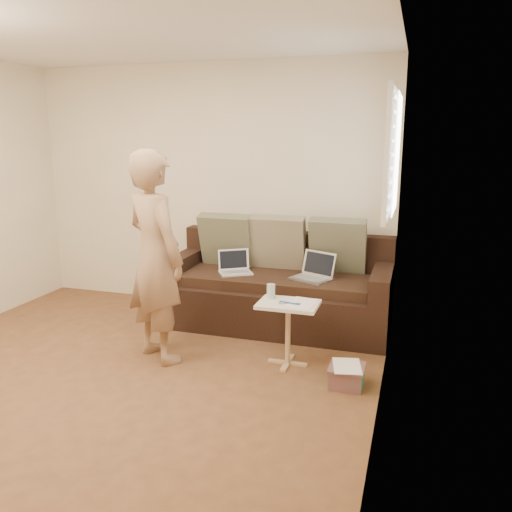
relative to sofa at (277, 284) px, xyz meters
name	(u,v)px	position (x,y,z in m)	size (l,w,h in m)	color
floor	(96,392)	(-0.90, -1.77, -0.42)	(4.50, 4.50, 0.00)	brown
ceiling	(68,13)	(-0.90, -1.77, 2.18)	(4.50, 4.50, 0.00)	white
wall_back	(209,188)	(-0.90, 0.48, 0.87)	(4.00, 4.00, 0.00)	beige
wall_right	(383,234)	(1.10, -1.77, 0.87)	(4.50, 4.50, 0.00)	beige
window_blinds	(393,154)	(1.05, -0.27, 1.28)	(0.12, 0.88, 1.08)	white
sofa	(277,284)	(0.00, 0.00, 0.00)	(2.20, 0.95, 0.85)	black
pillow_left	(227,240)	(-0.60, 0.20, 0.37)	(0.55, 0.14, 0.55)	#50543E
pillow_mid	(278,243)	(-0.05, 0.23, 0.37)	(0.55, 0.14, 0.55)	#787356
pillow_right	(338,246)	(0.55, 0.25, 0.37)	(0.55, 0.14, 0.55)	#50543E
laptop_silver	(311,280)	(0.35, -0.10, 0.10)	(0.36, 0.26, 0.24)	#B7BABC
laptop_white	(236,274)	(-0.40, -0.09, 0.10)	(0.31, 0.23, 0.23)	white
person	(155,257)	(-0.75, -1.07, 0.45)	(0.64, 0.43, 1.76)	#967251
side_table	(288,334)	(0.33, -0.88, -0.16)	(0.48, 0.34, 0.53)	silver
drinking_glass	(271,291)	(0.16, -0.81, 0.17)	(0.07, 0.07, 0.12)	silver
scissors	(290,303)	(0.35, -0.91, 0.12)	(0.18, 0.10, 0.02)	silver
paper_on_table	(302,303)	(0.44, -0.87, 0.11)	(0.21, 0.30, 0.00)	white
striped_box	(347,376)	(0.85, -1.13, -0.34)	(0.26, 0.26, 0.16)	#BF1C3A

